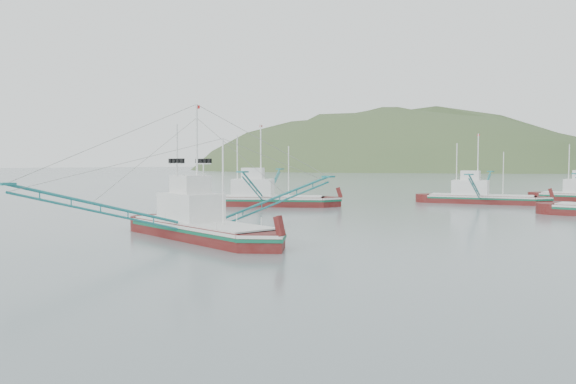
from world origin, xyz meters
The scene contains 5 objects.
ground centered at (0.00, 0.00, 0.00)m, with size 1200.00×1200.00×0.00m, color slate.
main_boat centered at (-1.77, -2.47, 1.91)m, with size 15.23×26.43×10.81m.
bg_boat_far centered at (2.12, 46.69, 1.88)m, with size 14.80×25.55×10.49m.
bg_boat_left centered at (-18.48, 24.46, 2.42)m, with size 19.10×26.10×11.51m.
headland_left centered at (-180.00, 360.00, 0.00)m, with size 448.00×308.00×210.00m, color #3D522A.
Camera 1 is at (29.24, -31.27, 5.67)m, focal length 35.00 mm.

